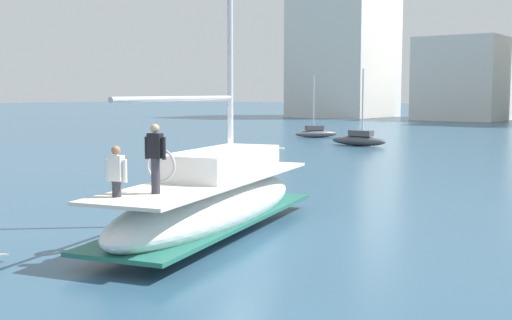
# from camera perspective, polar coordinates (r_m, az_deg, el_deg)

# --- Properties ---
(ground_plane) EXTENTS (400.00, 400.00, 0.00)m
(ground_plane) POSITION_cam_1_polar(r_m,az_deg,el_deg) (17.42, -3.98, -6.56)
(ground_plane) COLOR #2D516B
(main_sailboat) EXTENTS (4.59, 9.90, 12.73)m
(main_sailboat) POSITION_cam_1_polar(r_m,az_deg,el_deg) (17.63, -3.72, -3.40)
(main_sailboat) COLOR white
(main_sailboat) RESTS_ON ground
(moored_sloop_near) EXTENTS (4.36, 1.30, 5.40)m
(moored_sloop_near) POSITION_cam_1_polar(r_m,az_deg,el_deg) (46.92, 8.88, 1.79)
(moored_sloop_near) COLOR #4C4C51
(moored_sloop_near) RESTS_ON ground
(moored_sloop_far) EXTENTS (2.98, 3.52, 5.18)m
(moored_sloop_far) POSITION_cam_1_polar(r_m,az_deg,el_deg) (55.19, 5.23, 2.40)
(moored_sloop_far) COLOR #4C4C51
(moored_sloop_far) RESTS_ON ground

